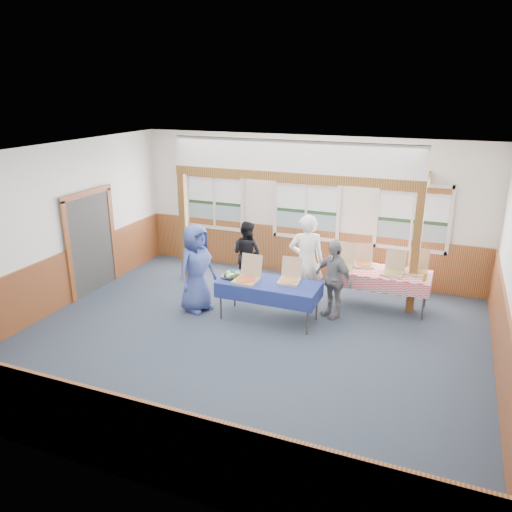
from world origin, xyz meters
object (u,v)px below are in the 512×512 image
Objects in this scene: table_right at (380,273)px; table_left at (269,285)px; woman_black at (247,254)px; woman_white at (306,261)px; man_blue at (196,268)px; person_grey at (333,279)px.

table_left is at bearing -130.83° from table_right.
woman_white is at bearing 171.78° from woman_black.
table_right is at bearing 16.23° from table_left.
table_left is 2.28m from table_right.
table_right is at bearing 179.39° from woman_white.
table_left is 1.08× the size of woman_white.
table_right is 1.42× the size of woman_black.
woman_black is (-1.51, 0.59, -0.22)m from woman_white.
table_left is 1.40× the size of woman_black.
woman_black is at bearing 105.22° from table_left.
table_right is at bearing -47.64° from man_blue.
woman_white is 1.09× the size of man_blue.
woman_white reaches higher than person_grey.
table_right is 1.19× the size of man_blue.
woman_white reaches higher than table_left.
person_grey is at bearing -122.59° from table_right.
table_left is 1.47m from man_blue.
woman_white is at bearing -45.14° from man_blue.
man_blue is 1.16× the size of person_grey.
man_blue is at bearing 163.10° from table_left.
woman_white is at bearing -147.35° from table_right.
man_blue is at bearing -143.66° from table_right.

